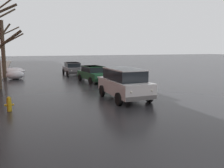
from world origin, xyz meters
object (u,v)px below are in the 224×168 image
at_px(suv_white_approaching_near_lane, 124,82).
at_px(sedan_grey_parked_kerbside_mid, 73,68).
at_px(sedan_green_parked_kerbside_close, 93,73).
at_px(bare_tree_far_down_block, 3,48).
at_px(fire_hydrant, 9,104).

relative_size(suv_white_approaching_near_lane, sedan_grey_parked_kerbside_mid, 1.03).
xyz_separation_m(sedan_green_parked_kerbside_close, sedan_grey_parked_kerbside_mid, (-0.50, 6.33, -0.00)).
xyz_separation_m(bare_tree_far_down_block, suv_white_approaching_near_lane, (7.12, -13.80, -2.10)).
relative_size(sedan_grey_parked_kerbside_mid, fire_hydrant, 6.01).
bearing_deg(suv_white_approaching_near_lane, sedan_green_parked_kerbside_close, 86.06).
relative_size(bare_tree_far_down_block, suv_white_approaching_near_lane, 1.33).
bearing_deg(bare_tree_far_down_block, suv_white_approaching_near_lane, -62.71).
relative_size(bare_tree_far_down_block, sedan_green_parked_kerbside_close, 1.29).
distance_m(suv_white_approaching_near_lane, sedan_grey_parked_kerbside_mid, 13.98).
distance_m(bare_tree_far_down_block, suv_white_approaching_near_lane, 15.67).
height_order(suv_white_approaching_near_lane, sedan_grey_parked_kerbside_mid, suv_white_approaching_near_lane).
height_order(bare_tree_far_down_block, suv_white_approaching_near_lane, bare_tree_far_down_block).
bearing_deg(sedan_green_parked_kerbside_close, bare_tree_far_down_block, 141.19).
bearing_deg(fire_hydrant, suv_white_approaching_near_lane, 3.96).
bearing_deg(sedan_grey_parked_kerbside_mid, suv_white_approaching_near_lane, -90.12).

